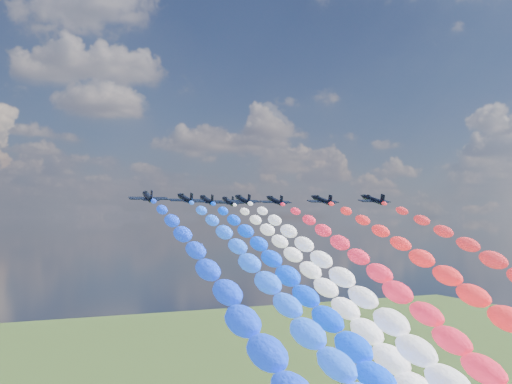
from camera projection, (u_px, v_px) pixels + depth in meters
name	position (u px, v px, depth m)	size (l,w,h in m)	color
jet_0	(148.00, 197.00, 143.55)	(9.14, 12.25, 2.70)	black
trail_0	(234.00, 326.00, 93.01)	(5.80, 104.52, 46.42)	#1036E7
jet_1	(185.00, 199.00, 158.64)	(9.14, 12.25, 2.70)	black
trail_1	(277.00, 311.00, 108.10)	(5.80, 104.52, 46.42)	#1B56FF
jet_2	(207.00, 200.00, 171.09)	(9.14, 12.25, 2.70)	black
trail_2	(298.00, 301.00, 120.56)	(5.80, 104.52, 46.42)	#053CFF
jet_3	(243.00, 200.00, 168.82)	(9.14, 12.25, 2.70)	black
trail_3	(351.00, 303.00, 118.29)	(5.80, 104.52, 46.42)	white
jet_4	(228.00, 201.00, 184.88)	(9.14, 12.25, 2.70)	black
trail_4	(318.00, 292.00, 134.35)	(5.80, 104.52, 46.42)	white
jet_5	(275.00, 201.00, 177.15)	(9.14, 12.25, 2.70)	black
trail_5	(389.00, 297.00, 126.61)	(5.80, 104.52, 46.42)	red
jet_6	(322.00, 200.00, 172.07)	(9.14, 12.25, 2.70)	black
trail_6	(460.00, 300.00, 121.53)	(5.80, 104.52, 46.42)	red
jet_7	(373.00, 200.00, 167.49)	(9.14, 12.25, 2.70)	black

